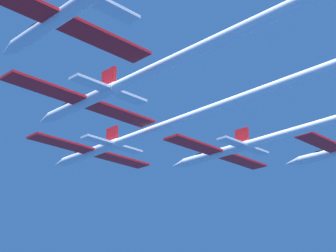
% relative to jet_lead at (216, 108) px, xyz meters
% --- Properties ---
extents(jet_lead, '(16.55, 62.93, 2.74)m').
position_rel_jet_lead_xyz_m(jet_lead, '(0.00, 0.00, 0.00)').
color(jet_lead, white).
extents(jet_left_wing, '(16.55, 66.95, 2.74)m').
position_rel_jet_lead_xyz_m(jet_left_wing, '(-9.17, -12.47, 0.42)').
color(jet_left_wing, white).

